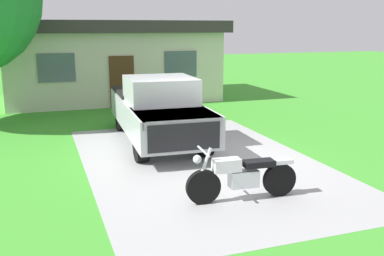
{
  "coord_description": "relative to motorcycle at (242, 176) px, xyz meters",
  "views": [
    {
      "loc": [
        -3.62,
        -9.61,
        3.23
      ],
      "look_at": [
        -0.26,
        -0.07,
        0.9
      ],
      "focal_mm": 41.05,
      "sensor_mm": 36.0,
      "label": 1
    }
  ],
  "objects": [
    {
      "name": "ground_plane",
      "position": [
        0.11,
        2.48,
        -0.47
      ],
      "size": [
        80.0,
        80.0,
        0.0
      ],
      "primitive_type": "plane",
      "color": "green"
    },
    {
      "name": "driveway_pad",
      "position": [
        0.11,
        2.48,
        -0.47
      ],
      "size": [
        5.5,
        8.66,
        0.01
      ],
      "primitive_type": "cube",
      "color": "#9E9E9E",
      "rests_on": "ground"
    },
    {
      "name": "motorcycle",
      "position": [
        0.0,
        0.0,
        0.0
      ],
      "size": [
        2.21,
        0.7,
        1.09
      ],
      "color": "black",
      "rests_on": "ground"
    },
    {
      "name": "pickup_truck",
      "position": [
        -0.34,
        4.86,
        0.48
      ],
      "size": [
        2.26,
        5.71,
        1.9
      ],
      "color": "black",
      "rests_on": "ground"
    },
    {
      "name": "neighbor_house",
      "position": [
        -0.28,
        13.15,
        1.32
      ],
      "size": [
        9.6,
        5.6,
        3.5
      ],
      "color": "beige",
      "rests_on": "ground"
    }
  ]
}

